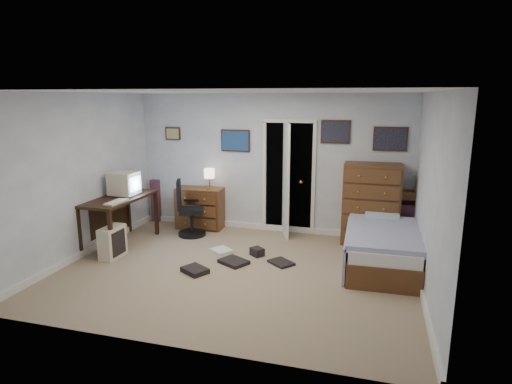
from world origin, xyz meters
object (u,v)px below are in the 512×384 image
at_px(tall_dresser, 371,204).
at_px(office_chair, 188,214).
at_px(low_dresser, 200,208).
at_px(computer_desk, 114,208).
at_px(bed, 381,246).

bearing_deg(tall_dresser, office_chair, -171.90).
bearing_deg(low_dresser, tall_dresser, -4.08).
relative_size(computer_desk, low_dresser, 1.66).
bearing_deg(office_chair, tall_dresser, -13.21).
relative_size(low_dresser, bed, 0.45).
height_order(low_dresser, bed, low_dresser).
relative_size(computer_desk, tall_dresser, 1.06).
height_order(low_dresser, tall_dresser, tall_dresser).
distance_m(computer_desk, bed, 4.30).
height_order(computer_desk, tall_dresser, tall_dresser).
bearing_deg(tall_dresser, bed, -80.13).
bearing_deg(computer_desk, bed, 4.43).
xyz_separation_m(tall_dresser, bed, (0.18, -1.00, -0.39)).
bearing_deg(office_chair, bed, -30.83).
relative_size(computer_desk, bed, 0.75).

